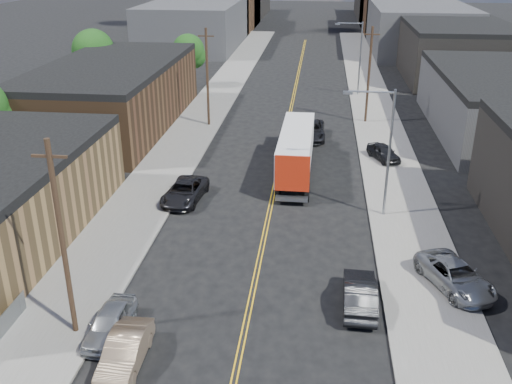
% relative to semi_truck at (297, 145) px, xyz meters
% --- Properties ---
extents(ground, '(260.00, 260.00, 0.00)m').
position_rel_semi_truck_xyz_m(ground, '(-1.50, 26.73, -2.18)').
color(ground, black).
rests_on(ground, ground).
extents(centerline, '(0.32, 120.00, 0.01)m').
position_rel_semi_truck_xyz_m(centerline, '(-1.50, 11.73, -2.17)').
color(centerline, gold).
rests_on(centerline, ground).
extents(sidewalk_left, '(5.00, 140.00, 0.15)m').
position_rel_semi_truck_xyz_m(sidewalk_left, '(-11.00, 11.73, -2.10)').
color(sidewalk_left, slate).
rests_on(sidewalk_left, ground).
extents(sidewalk_right, '(5.00, 140.00, 0.15)m').
position_rel_semi_truck_xyz_m(sidewalk_right, '(8.00, 11.73, -2.10)').
color(sidewalk_right, slate).
rests_on(sidewalk_right, ground).
extents(warehouse_brown, '(12.00, 26.00, 6.60)m').
position_rel_semi_truck_xyz_m(warehouse_brown, '(-19.50, 10.73, 1.12)').
color(warehouse_brown, '#47301C').
rests_on(warehouse_brown, ground).
extents(industrial_right_b, '(14.00, 24.00, 6.10)m').
position_rel_semi_truck_xyz_m(industrial_right_b, '(20.50, 12.73, 0.87)').
color(industrial_right_b, '#353537').
rests_on(industrial_right_b, ground).
extents(industrial_right_c, '(14.00, 22.00, 7.60)m').
position_rel_semi_truck_xyz_m(industrial_right_c, '(20.50, 38.73, 1.62)').
color(industrial_right_c, black).
rests_on(industrial_right_c, ground).
extents(skyline_left_a, '(16.00, 30.00, 8.00)m').
position_rel_semi_truck_xyz_m(skyline_left_a, '(-21.50, 61.73, 1.82)').
color(skyline_left_a, '#353537').
rests_on(skyline_left_a, ground).
extents(skyline_right_a, '(16.00, 30.00, 8.00)m').
position_rel_semi_truck_xyz_m(skyline_right_a, '(18.50, 61.73, 1.82)').
color(skyline_right_a, '#353537').
rests_on(skyline_right_a, ground).
extents(skyline_left_b, '(16.00, 26.00, 10.00)m').
position_rel_semi_truck_xyz_m(skyline_left_b, '(-21.50, 86.73, 2.82)').
color(skyline_left_b, '#47301C').
rests_on(skyline_left_b, ground).
extents(skyline_right_b, '(16.00, 26.00, 10.00)m').
position_rel_semi_truck_xyz_m(skyline_right_b, '(18.50, 86.73, 2.82)').
color(skyline_right_b, '#47301C').
rests_on(skyline_right_b, ground).
extents(skyline_left_c, '(16.00, 40.00, 7.00)m').
position_rel_semi_truck_xyz_m(skyline_left_c, '(-21.50, 106.73, 1.32)').
color(skyline_left_c, black).
rests_on(skyline_left_c, ground).
extents(skyline_right_c, '(16.00, 40.00, 7.00)m').
position_rel_semi_truck_xyz_m(skyline_right_c, '(18.50, 106.73, 1.32)').
color(skyline_right_c, black).
rests_on(skyline_right_c, ground).
extents(streetlight_near, '(3.39, 0.25, 9.00)m').
position_rel_semi_truck_xyz_m(streetlight_near, '(6.10, -8.27, 3.15)').
color(streetlight_near, gray).
rests_on(streetlight_near, ground).
extents(streetlight_far, '(3.39, 0.25, 9.00)m').
position_rel_semi_truck_xyz_m(streetlight_far, '(6.10, 26.73, 3.15)').
color(streetlight_far, gray).
rests_on(streetlight_far, ground).
extents(utility_pole_left_near, '(1.60, 0.26, 10.00)m').
position_rel_semi_truck_xyz_m(utility_pole_left_near, '(-9.70, -23.27, 2.96)').
color(utility_pole_left_near, black).
rests_on(utility_pole_left_near, ground).
extents(utility_pole_left_far, '(1.60, 0.26, 10.00)m').
position_rel_semi_truck_xyz_m(utility_pole_left_far, '(-9.70, 11.73, 2.96)').
color(utility_pole_left_far, black).
rests_on(utility_pole_left_far, ground).
extents(utility_pole_right, '(1.60, 0.26, 10.00)m').
position_rel_semi_truck_xyz_m(utility_pole_right, '(6.70, 14.73, 2.96)').
color(utility_pole_right, black).
rests_on(utility_pole_right, ground).
extents(tree_left_mid, '(5.10, 5.04, 8.37)m').
position_rel_semi_truck_xyz_m(tree_left_mid, '(-25.44, 21.73, 3.30)').
color(tree_left_mid, black).
rests_on(tree_left_mid, ground).
extents(tree_left_far, '(4.35, 4.20, 6.97)m').
position_rel_semi_truck_xyz_m(tree_left_far, '(-15.44, 28.73, 2.39)').
color(tree_left_far, black).
rests_on(tree_left_far, ground).
extents(semi_truck, '(2.64, 14.65, 3.83)m').
position_rel_semi_truck_xyz_m(semi_truck, '(0.00, 0.00, 0.00)').
color(semi_truck, silver).
rests_on(semi_truck, ground).
extents(car_left_a, '(1.78, 4.29, 1.45)m').
position_rel_semi_truck_xyz_m(car_left_a, '(-7.90, -23.27, -1.45)').
color(car_left_a, '#9B9FA0').
rests_on(car_left_a, ground).
extents(car_left_b, '(1.62, 4.50, 1.47)m').
position_rel_semi_truck_xyz_m(car_left_b, '(-6.50, -25.27, -1.44)').
color(car_left_b, '#826C55').
rests_on(car_left_b, ground).
extents(car_left_c, '(3.00, 5.58, 1.49)m').
position_rel_semi_truck_xyz_m(car_left_c, '(-7.90, -7.27, -1.43)').
color(car_left_c, black).
rests_on(car_left_c, ground).
extents(car_right_oncoming, '(1.78, 4.82, 1.58)m').
position_rel_semi_truck_xyz_m(car_right_oncoming, '(4.22, -19.47, -1.39)').
color(car_right_oncoming, black).
rests_on(car_right_oncoming, ground).
extents(car_right_lot_a, '(4.30, 5.80, 1.46)m').
position_rel_semi_truck_xyz_m(car_right_lot_a, '(9.50, -17.27, -1.30)').
color(car_right_lot_a, '#96989A').
rests_on(car_right_lot_a, sidewalk_right).
extents(car_right_lot_c, '(3.08, 4.30, 1.36)m').
position_rel_semi_truck_xyz_m(car_right_lot_c, '(7.49, 2.93, -1.35)').
color(car_right_lot_c, black).
rests_on(car_right_lot_c, sidewalk_right).
extents(car_ahead_truck, '(2.82, 5.94, 1.64)m').
position_rel_semi_truck_xyz_m(car_ahead_truck, '(0.99, 8.73, -1.36)').
color(car_ahead_truck, black).
rests_on(car_ahead_truck, ground).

